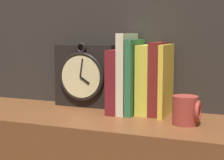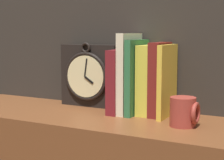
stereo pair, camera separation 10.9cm
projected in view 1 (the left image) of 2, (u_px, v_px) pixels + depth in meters
name	position (u px, v px, depth m)	size (l,w,h in m)	color
wall_back	(133.00, 1.00, 1.23)	(6.00, 0.05, 2.60)	#2D2823
clock	(85.00, 76.00, 1.26)	(0.21, 0.07, 0.22)	black
book_slot0_maroon	(118.00, 81.00, 1.17)	(0.03, 0.14, 0.20)	maroon
book_slot1_cream	(127.00, 73.00, 1.16)	(0.02, 0.14, 0.25)	beige
book_slot2_green	(135.00, 77.00, 1.15)	(0.02, 0.14, 0.23)	#2C6C40
book_slot3_yellow	(147.00, 79.00, 1.15)	(0.04, 0.11, 0.21)	yellow
book_slot4_maroon	(158.00, 79.00, 1.13)	(0.03, 0.12, 0.22)	maroon
book_slot5_yellow	(166.00, 80.00, 1.11)	(0.01, 0.14, 0.21)	yellow
mug	(186.00, 110.00, 1.01)	(0.08, 0.07, 0.08)	#9E382D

